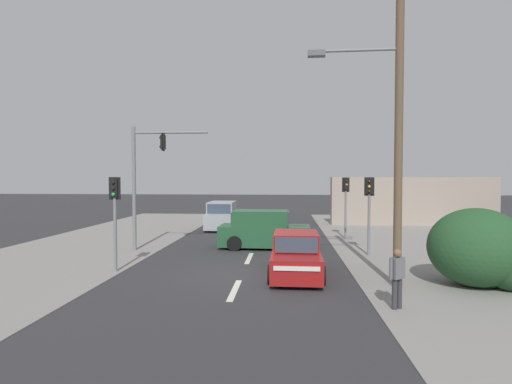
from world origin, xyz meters
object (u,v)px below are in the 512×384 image
Objects in this scene: pedestal_signal_far_median at (346,197)px; suv_oncoming_mid at (222,216)px; suv_kerbside_parked at (264,231)px; pedestrian_at_kerb at (397,275)px; traffic_signal_mast at (145,172)px; pedestal_signal_right_kerb at (369,203)px; pedestal_signal_left_kerb at (115,208)px; utility_pole_foreground_right at (395,111)px; sedan_receding_far at (296,256)px.

suv_oncoming_mid is (-7.85, 3.94, -1.53)m from pedestal_signal_far_median.
pedestrian_at_kerb is (4.09, -9.12, 0.04)m from suv_kerbside_parked.
traffic_signal_mast reaches higher than pedestal_signal_right_kerb.
traffic_signal_mast reaches higher than suv_kerbside_parked.
pedestal_signal_far_median is at bearing 36.87° from suv_kerbside_parked.
suv_oncoming_mid is at bearing 81.33° from pedestal_signal_left_kerb.
traffic_signal_mast is 6.50m from suv_kerbside_parked.
utility_pole_foreground_right reaches higher than suv_oncoming_mid.
suv_oncoming_mid is at bearing 114.06° from pedestrian_at_kerb.
suv_kerbside_parked is (-4.56, 6.91, -4.76)m from utility_pole_foreground_right.
traffic_signal_mast is 1.32× the size of suv_oncoming_mid.
suv_kerbside_parked is at bearing -66.03° from suv_oncoming_mid.
pedestal_signal_left_kerb is 13.30m from pedestal_signal_far_median.
sedan_receding_far is at bearing -131.13° from pedestal_signal_right_kerb.
utility_pole_foreground_right is 1.76× the size of traffic_signal_mast.
pedestal_signal_right_kerb is (0.31, 5.28, -3.23)m from utility_pole_foreground_right.
pedestal_signal_far_median is 12.65m from pedestrian_at_kerb.
suv_oncoming_mid reaches higher than pedestrian_at_kerb.
suv_kerbside_parked is at bearing 123.43° from utility_pole_foreground_right.
pedestal_signal_right_kerb is 0.78× the size of suv_kerbside_parked.
suv_oncoming_mid is at bearing 118.76° from utility_pole_foreground_right.
pedestal_signal_right_kerb is at bearing -2.69° from traffic_signal_mast.
pedestal_signal_right_kerb is 10.84m from pedestal_signal_left_kerb.
pedestal_signal_right_kerb is 1.00× the size of pedestal_signal_left_kerb.
suv_oncoming_mid is (2.40, 8.51, -2.95)m from traffic_signal_mast.
suv_kerbside_parked is 1.01× the size of suv_oncoming_mid.
suv_kerbside_parked and suv_oncoming_mid have the same top height.
utility_pole_foreground_right reaches higher than sedan_receding_far.
utility_pole_foreground_right is 2.48× the size of sedan_receding_far.
pedestrian_at_kerb is at bearing -39.28° from traffic_signal_mast.
utility_pole_foreground_right is at bearing -29.41° from traffic_signal_mast.
pedestal_signal_far_median is (-0.29, 5.06, 0.00)m from pedestal_signal_right_kerb.
utility_pole_foreground_right is 2.32× the size of suv_oncoming_mid.
suv_kerbside_parked is (-4.87, 1.63, -1.53)m from pedestal_signal_right_kerb.
traffic_signal_mast is at bearing -168.67° from suv_kerbside_parked.
traffic_signal_mast is at bearing -155.98° from pedestal_signal_far_median.
sedan_receding_far is (-3.08, 1.40, -4.94)m from utility_pole_foreground_right.
pedestrian_at_kerb is (-0.49, -12.55, -1.49)m from pedestal_signal_far_median.
utility_pole_foreground_right reaches higher than suv_kerbside_parked.
pedestal_signal_left_kerb is 13.15m from suv_oncoming_mid.
pedestal_signal_right_kerb is 0.84× the size of sedan_receding_far.
suv_kerbside_parked reaches higher than pedestrian_at_kerb.
pedestal_signal_left_kerb reaches higher than sedan_receding_far.
traffic_signal_mast is at bearing 150.59° from utility_pole_foreground_right.
traffic_signal_mast reaches higher than pedestal_signal_left_kerb.
suv_oncoming_mid is at bearing 153.34° from pedestal_signal_far_median.
traffic_signal_mast is 1.69× the size of pedestal_signal_left_kerb.
pedestal_signal_right_kerb is 0.78× the size of suv_oncoming_mid.
pedestal_signal_far_median is 0.78× the size of suv_kerbside_parked.
utility_pole_foreground_right is 6.19m from pedestal_signal_right_kerb.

